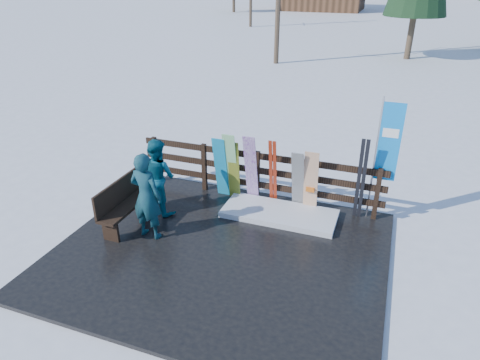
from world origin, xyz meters
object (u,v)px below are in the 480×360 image
at_px(snowboard_3, 251,169).
at_px(person_front, 146,196).
at_px(bench, 123,202).
at_px(snowboard_4, 298,181).
at_px(snowboard_0, 221,168).
at_px(snowboard_5, 311,182).
at_px(rental_flag, 386,147).
at_px(snowboard_2, 234,171).
at_px(person_back, 158,176).
at_px(snowboard_1, 231,167).

bearing_deg(snowboard_3, person_front, -125.85).
bearing_deg(bench, snowboard_4, 29.44).
height_order(snowboard_0, snowboard_5, snowboard_0).
bearing_deg(snowboard_0, rental_flag, 4.54).
bearing_deg(snowboard_3, snowboard_2, -180.00).
relative_size(snowboard_2, snowboard_4, 0.98).
height_order(snowboard_2, person_back, person_back).
xyz_separation_m(snowboard_3, snowboard_4, (1.05, -0.00, -0.11)).
distance_m(bench, person_back, 0.90).
height_order(snowboard_2, person_front, person_front).
distance_m(snowboard_1, snowboard_2, 0.12).
bearing_deg(rental_flag, snowboard_3, -174.27).
xyz_separation_m(snowboard_0, person_front, (-0.71, -1.97, 0.14)).
xyz_separation_m(bench, snowboard_4, (3.16, 1.78, 0.19)).
distance_m(snowboard_0, snowboard_4, 1.76).
bearing_deg(person_back, bench, 79.69).
distance_m(snowboard_2, person_front, 2.23).
bearing_deg(snowboard_4, snowboard_2, 180.00).
distance_m(snowboard_5, person_front, 3.39).
xyz_separation_m(snowboard_5, rental_flag, (1.36, 0.27, 0.88)).
distance_m(snowboard_4, snowboard_5, 0.28).
height_order(rental_flag, person_back, rental_flag).
relative_size(snowboard_5, person_back, 0.88).
relative_size(snowboard_5, person_front, 0.83).
bearing_deg(snowboard_5, snowboard_3, 180.00).
height_order(snowboard_0, person_front, person_front).
bearing_deg(snowboard_5, snowboard_2, 180.00).
bearing_deg(snowboard_4, snowboard_1, 180.00).
xyz_separation_m(snowboard_3, person_back, (-1.71, -1.04, 0.01)).
bearing_deg(snowboard_5, bench, -152.57).
relative_size(snowboard_2, person_front, 0.81).
distance_m(snowboard_3, person_front, 2.43).
xyz_separation_m(snowboard_1, person_front, (-0.95, -1.97, 0.07)).
xyz_separation_m(bench, snowboard_3, (2.11, 1.78, 0.30)).
relative_size(bench, snowboard_3, 0.90).
bearing_deg(rental_flag, person_back, -163.41).
height_order(bench, person_back, person_back).
xyz_separation_m(snowboard_1, person_back, (-1.24, -1.04, 0.02)).
relative_size(bench, snowboard_4, 1.03).
relative_size(snowboard_1, snowboard_4, 1.12).
xyz_separation_m(snowboard_2, person_back, (-1.31, -1.04, 0.12)).
bearing_deg(snowboard_3, snowboard_1, -180.00).
relative_size(snowboard_1, rental_flag, 0.63).
bearing_deg(snowboard_0, person_front, -109.83).
relative_size(snowboard_1, snowboard_2, 1.15).
height_order(bench, rental_flag, rental_flag).
bearing_deg(rental_flag, snowboard_5, -168.80).
bearing_deg(snowboard_5, person_back, -161.08).
bearing_deg(snowboard_0, bench, -128.05).
bearing_deg(person_front, snowboard_5, -141.16).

